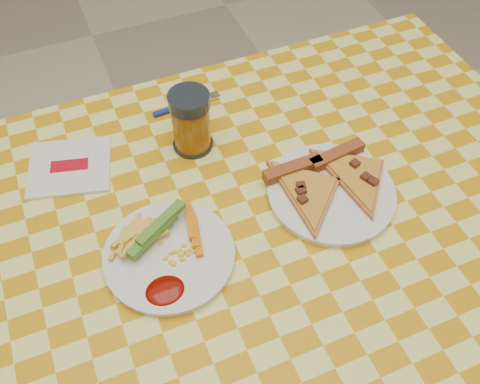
% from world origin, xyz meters
% --- Properties ---
extents(table, '(1.28, 0.88, 0.76)m').
position_xyz_m(table, '(0.00, 0.00, 0.68)').
color(table, white).
rests_on(table, ground).
extents(plate_left, '(0.20, 0.20, 0.01)m').
position_xyz_m(plate_left, '(-0.11, 0.01, 0.76)').
color(plate_left, white).
rests_on(plate_left, table).
extents(plate_right, '(0.23, 0.23, 0.01)m').
position_xyz_m(plate_right, '(0.19, 0.02, 0.76)').
color(plate_right, white).
rests_on(plate_right, table).
extents(fries_veggies, '(0.18, 0.17, 0.04)m').
position_xyz_m(fries_veggies, '(-0.11, 0.03, 0.78)').
color(fries_veggies, '#F6A74E').
rests_on(fries_veggies, plate_left).
extents(pizza_slices, '(0.24, 0.23, 0.02)m').
position_xyz_m(pizza_slices, '(0.19, 0.04, 0.78)').
color(pizza_slices, '#D57E41').
rests_on(pizza_slices, plate_right).
extents(drink_glass, '(0.08, 0.08, 0.12)m').
position_xyz_m(drink_glass, '(0.01, 0.23, 0.82)').
color(drink_glass, black).
rests_on(drink_glass, table).
extents(napkin, '(0.17, 0.17, 0.01)m').
position_xyz_m(napkin, '(-0.21, 0.26, 0.76)').
color(napkin, white).
rests_on(napkin, table).
extents(fork, '(0.14, 0.02, 0.01)m').
position_xyz_m(fork, '(0.04, 0.34, 0.76)').
color(fork, navy).
rests_on(fork, table).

